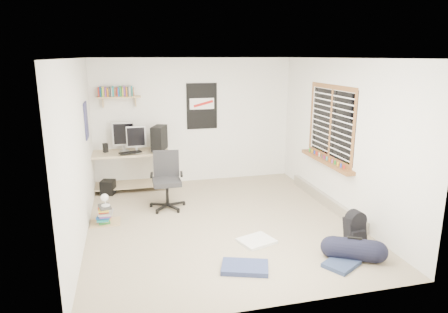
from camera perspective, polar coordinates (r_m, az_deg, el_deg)
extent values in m
cube|color=gray|center=(6.34, -0.51, -9.39)|extent=(4.00, 4.50, 0.01)
cube|color=white|center=(5.81, -0.56, 13.91)|extent=(4.00, 4.50, 0.01)
cube|color=silver|center=(8.13, -4.22, 5.07)|extent=(4.00, 0.01, 2.50)
cube|color=silver|center=(5.84, -20.05, 0.62)|extent=(0.01, 4.50, 2.50)
cube|color=silver|center=(6.70, 16.42, 2.56)|extent=(0.01, 4.50, 2.50)
cube|color=#D0B990|center=(7.96, -14.13, -2.06)|extent=(1.89, 1.36, 0.79)
cube|color=#ADACB2|center=(7.81, -14.16, 2.52)|extent=(0.41, 0.14, 0.44)
cube|color=#959599|center=(7.63, -12.43, 2.15)|extent=(0.36, 0.11, 0.39)
cube|color=black|center=(7.68, -9.24, 2.63)|extent=(0.36, 0.48, 0.46)
cube|color=black|center=(7.56, -13.23, 0.57)|extent=(0.43, 0.26, 0.02)
cube|color=black|center=(7.73, -16.58, 1.20)|extent=(0.11, 0.11, 0.17)
cube|color=black|center=(7.65, -9.90, 1.43)|extent=(0.11, 0.11, 0.16)
cube|color=#262629|center=(6.81, -8.18, -3.42)|extent=(0.70, 0.70, 0.97)
cube|color=tan|center=(7.83, -14.77, 8.22)|extent=(0.80, 0.22, 0.24)
cube|color=black|center=(8.09, -3.18, 7.19)|extent=(0.62, 0.03, 0.92)
cube|color=navy|center=(6.96, -19.10, 4.88)|extent=(0.02, 0.42, 0.60)
cube|color=brown|center=(6.89, 14.90, 4.67)|extent=(0.10, 1.50, 1.26)
cube|color=#B7B2A8|center=(7.23, 14.25, -6.01)|extent=(0.08, 2.50, 0.18)
cube|color=black|center=(5.90, 18.18, -9.87)|extent=(0.29, 0.24, 0.36)
cylinder|color=black|center=(5.47, 18.04, -12.51)|extent=(0.39, 0.39, 0.56)
cube|color=silver|center=(5.72, 4.66, -11.93)|extent=(0.56, 0.51, 0.04)
cube|color=navy|center=(5.05, 3.00, -15.53)|extent=(0.65, 0.52, 0.06)
cube|color=#232F4F|center=(5.33, 16.43, -14.49)|extent=(0.54, 0.50, 0.05)
cube|color=brown|center=(6.53, -16.64, -7.85)|extent=(0.56, 0.52, 0.31)
cube|color=white|center=(6.43, -16.61, -6.00)|extent=(0.15, 0.23, 0.22)
cube|color=black|center=(7.81, -16.24, -4.23)|extent=(0.30, 0.30, 0.27)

